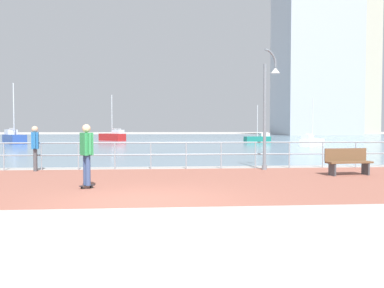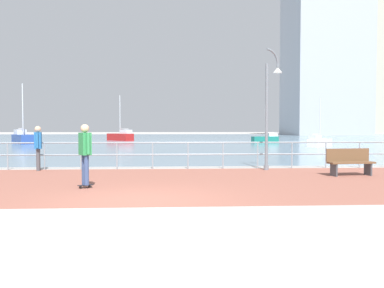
% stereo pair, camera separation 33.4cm
% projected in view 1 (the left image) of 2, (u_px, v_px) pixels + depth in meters
% --- Properties ---
extents(ground, '(220.00, 220.00, 0.00)m').
position_uv_depth(ground, '(157.00, 141.00, 48.51)').
color(ground, '#ADAAA5').
extents(brick_paving, '(28.00, 7.58, 0.01)m').
position_uv_depth(brick_paving, '(148.00, 182.00, 11.76)').
color(brick_paving, '#935647').
rests_on(brick_paving, ground).
extents(harbor_water, '(180.00, 88.00, 0.00)m').
position_uv_depth(harbor_water, '(157.00, 139.00, 60.34)').
color(harbor_water, '#6B899E').
rests_on(harbor_water, ground).
extents(waterfront_railing, '(25.25, 0.06, 1.07)m').
position_uv_depth(waterfront_railing, '(151.00, 150.00, 15.50)').
color(waterfront_railing, '#8C99A3').
rests_on(waterfront_railing, ground).
extents(lamppost, '(0.76, 0.52, 4.68)m').
position_uv_depth(lamppost, '(268.00, 103.00, 15.29)').
color(lamppost, slate).
rests_on(lamppost, ground).
extents(skateboarder, '(0.39, 0.51, 1.72)m').
position_uv_depth(skateboarder, '(87.00, 150.00, 10.50)').
color(skateboarder, black).
rests_on(skateboarder, ground).
extents(bystander, '(0.30, 0.56, 1.70)m').
position_uv_depth(bystander, '(35.00, 145.00, 14.79)').
color(bystander, '#4C4C51').
rests_on(bystander, ground).
extents(park_bench, '(1.64, 0.65, 0.92)m').
position_uv_depth(park_bench, '(348.00, 161.00, 13.53)').
color(park_bench, brown).
rests_on(park_bench, ground).
extents(sailboat_blue, '(2.87, 2.81, 4.31)m').
position_uv_depth(sailboat_blue, '(312.00, 142.00, 34.96)').
color(sailboat_blue, white).
rests_on(sailboat_blue, ground).
extents(sailboat_gray, '(3.54, 4.46, 6.21)m').
position_uv_depth(sailboat_gray, '(14.00, 138.00, 40.34)').
color(sailboat_gray, '#284799').
rests_on(sailboat_gray, ground).
extents(sailboat_navy, '(3.81, 3.98, 5.91)m').
position_uv_depth(sailboat_navy, '(113.00, 136.00, 50.95)').
color(sailboat_navy, '#B21E1E').
rests_on(sailboat_navy, ground).
extents(sailboat_ivory, '(3.18, 1.56, 4.29)m').
position_uv_depth(sailboat_ivory, '(258.00, 139.00, 45.61)').
color(sailboat_ivory, '#197266').
rests_on(sailboat_ivory, ground).
extents(tower_brick, '(16.62, 15.61, 39.18)m').
position_uv_depth(tower_brick, '(314.00, 55.00, 92.23)').
color(tower_brick, '#A3A8B2').
rests_on(tower_brick, ground).
extents(tower_concrete, '(17.68, 12.49, 46.81)m').
position_uv_depth(tower_concrete, '(341.00, 56.00, 114.14)').
color(tower_concrete, '#B2AD99').
rests_on(tower_concrete, ground).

